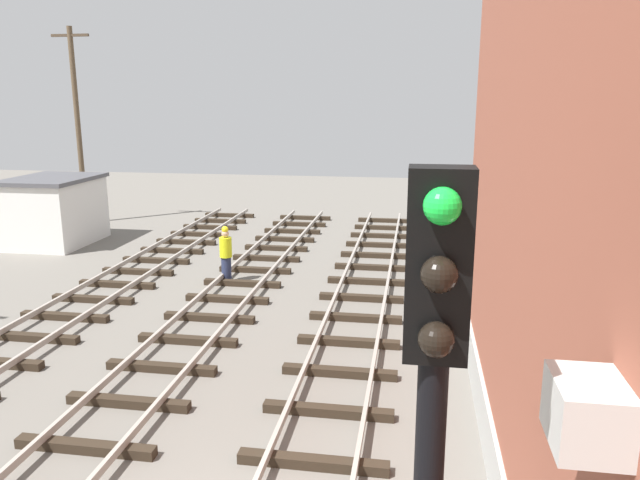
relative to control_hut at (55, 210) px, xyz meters
name	(u,v)px	position (x,y,z in m)	size (l,w,h in m)	color
control_hut	(55,210)	(0.00, 0.00, 0.00)	(3.00, 3.80, 2.76)	silver
utility_pole_far	(78,124)	(-1.08, 4.16, 3.32)	(1.80, 0.24, 9.03)	brown
track_worker_foreground	(226,255)	(8.57, -4.11, -0.46)	(0.40, 0.40, 1.87)	#262D4C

